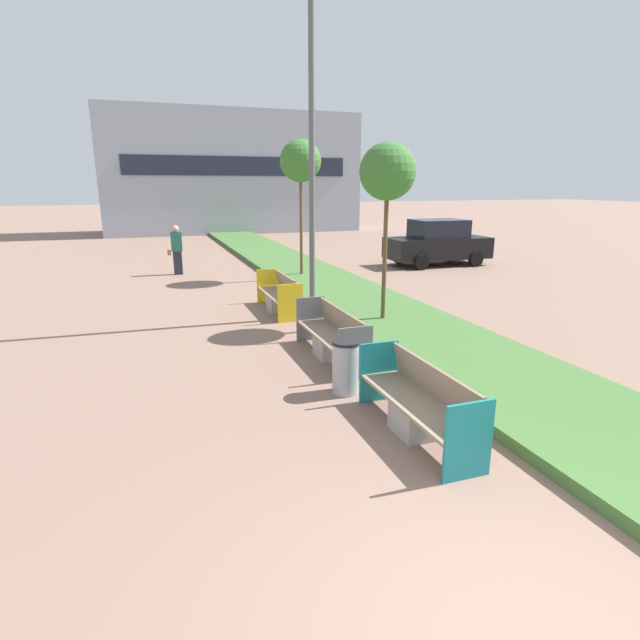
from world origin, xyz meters
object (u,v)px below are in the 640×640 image
street_lamp_post (312,119)px  pedestrian_walking (177,250)px  sapling_tree_near (388,173)px  litter_bin (345,367)px  bench_teal_frame (419,407)px  bench_grey_frame (332,339)px  bench_yellow_frame (280,297)px  sapling_tree_far (300,162)px  parked_car_distant (438,243)px

street_lamp_post → pedestrian_walking: bearing=109.8°
street_lamp_post → sapling_tree_near: 2.18m
litter_bin → sapling_tree_near: (2.35, 3.39, 3.04)m
litter_bin → pedestrian_walking: 12.33m
bench_teal_frame → litter_bin: 1.63m
bench_grey_frame → bench_yellow_frame: same height
sapling_tree_far → pedestrian_walking: (-4.06, 2.39, -3.05)m
litter_bin → bench_teal_frame: bearing=-75.6°
bench_teal_frame → street_lamp_post: bearing=84.4°
sapling_tree_far → parked_car_distant: 7.02m
bench_teal_frame → bench_yellow_frame: (0.00, 7.11, 0.00)m
bench_yellow_frame → litter_bin: bearing=-94.2°
parked_car_distant → sapling_tree_near: bearing=-127.8°
pedestrian_walking → sapling_tree_far: bearing=-30.4°
bench_grey_frame → sapling_tree_far: 9.13m
parked_car_distant → pedestrian_walking: bearing=174.7°
sapling_tree_far → pedestrian_walking: sapling_tree_far is taller
bench_yellow_frame → sapling_tree_near: sapling_tree_near is taller
bench_yellow_frame → litter_bin: 5.55m
bench_grey_frame → sapling_tree_far: bearing=76.6°
bench_yellow_frame → pedestrian_walking: bearing=107.6°
bench_grey_frame → litter_bin: 1.70m
bench_yellow_frame → street_lamp_post: bearing=-55.3°
bench_grey_frame → sapling_tree_near: (1.94, 1.75, 3.10)m
bench_grey_frame → bench_yellow_frame: 3.89m
sapling_tree_near → parked_car_distant: 10.11m
litter_bin → sapling_tree_far: 10.69m
bench_grey_frame → litter_bin: bench_grey_frame is taller
bench_yellow_frame → sapling_tree_far: 5.92m
bench_grey_frame → litter_bin: bearing=-103.9°
bench_teal_frame → sapling_tree_far: bearing=80.3°
bench_teal_frame → sapling_tree_near: sapling_tree_near is taller
street_lamp_post → parked_car_distant: 10.52m
bench_teal_frame → parked_car_distant: parked_car_distant is taller
street_lamp_post → litter_bin: bearing=-102.3°
pedestrian_walking → street_lamp_post: bearing=-70.2°
bench_teal_frame → bench_grey_frame: bearing=90.0°
bench_grey_frame → litter_bin: (-0.41, -1.65, 0.06)m
sapling_tree_near → sapling_tree_far: sapling_tree_far is taller
bench_teal_frame → sapling_tree_far: (1.94, 11.40, 3.59)m
litter_bin → sapling_tree_far: size_ratio=0.18×
bench_teal_frame → litter_bin: (-0.40, 1.58, 0.06)m
street_lamp_post → sapling_tree_far: 5.38m
bench_yellow_frame → pedestrian_walking: 7.02m
street_lamp_post → pedestrian_walking: street_lamp_post is taller
bench_teal_frame → litter_bin: size_ratio=2.67×
bench_yellow_frame → sapling_tree_far: size_ratio=0.50×
bench_grey_frame → parked_car_distant: bearing=48.7°
parked_car_distant → bench_grey_frame: bearing=-129.6°
bench_yellow_frame → pedestrian_walking: size_ratio=1.29×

